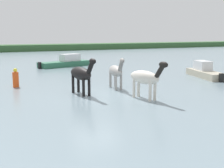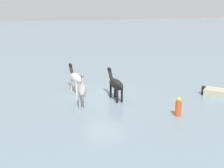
# 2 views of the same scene
# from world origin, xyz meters

# --- Properties ---
(ground_plane) EXTENTS (157.48, 157.48, 0.00)m
(ground_plane) POSITION_xyz_m (0.00, 0.00, 0.00)
(ground_plane) COLOR gray
(horse_dark_mare) EXTENTS (0.94, 2.43, 1.88)m
(horse_dark_mare) POSITION_xyz_m (1.79, 1.03, 1.03)
(horse_dark_mare) COLOR #9E9993
(horse_dark_mare) RESTS_ON ground_plane
(horse_rear_stallion) EXTENTS (0.77, 2.58, 1.99)m
(horse_rear_stallion) POSITION_xyz_m (-0.61, 0.43, 1.10)
(horse_rear_stallion) COLOR black
(horse_rear_stallion) RESTS_ON ground_plane
(horse_lead) EXTENTS (0.85, 2.51, 1.93)m
(horse_lead) POSITION_xyz_m (1.69, -2.12, 1.07)
(horse_lead) COLOR silver
(horse_lead) RESTS_ON ground_plane
(buoy_channel_marker) EXTENTS (0.36, 0.36, 1.14)m
(buoy_channel_marker) POSITION_xyz_m (-3.24, 4.41, 0.51)
(buoy_channel_marker) COLOR #E54C19
(buoy_channel_marker) RESTS_ON ground_plane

